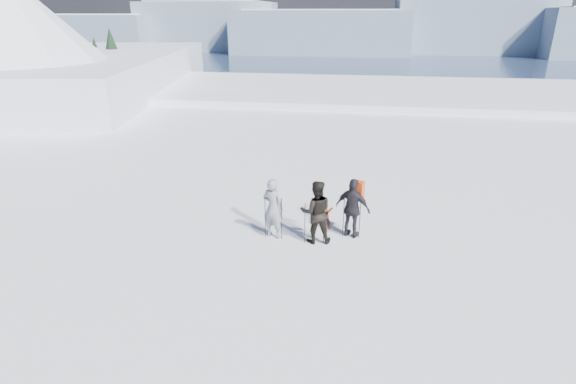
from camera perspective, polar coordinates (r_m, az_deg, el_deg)
name	(u,v)px	position (r m, az deg, el deg)	size (l,w,h in m)	color
lake_basin	(351,166)	(40.85, 8.05, 3.28)	(820.00, 820.00, 71.62)	white
far_mountain_range	(396,28)	(464.66, 13.58, 19.63)	(770.00, 110.00, 53.00)	slate
near_ridge	(71,124)	(47.75, -25.87, 7.76)	(31.37, 35.68, 25.62)	white
skier_grey	(273,208)	(13.41, -1.90, -2.05)	(0.68, 0.45, 1.88)	gray
skier_dark	(316,212)	(13.12, 3.57, -2.53)	(0.93, 0.73, 1.92)	black
skier_pack	(353,208)	(13.54, 8.23, -2.07)	(1.09, 0.45, 1.86)	black
backpack	(359,167)	(13.32, 8.95, 3.12)	(0.40, 0.22, 0.58)	red
ski_poles	(313,219)	(13.38, 3.15, -3.50)	(2.83, 0.62, 1.36)	black
skis_loose	(325,218)	(15.02, 4.77, -3.25)	(0.60, 1.69, 0.03)	black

